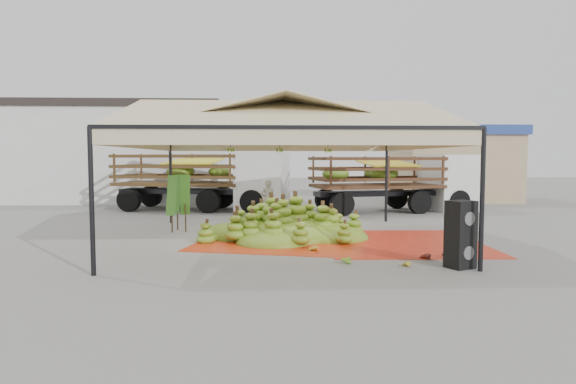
{
  "coord_description": "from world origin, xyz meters",
  "views": [
    {
      "loc": [
        -0.5,
        -13.78,
        2.37
      ],
      "look_at": [
        0.2,
        1.5,
        1.3
      ],
      "focal_mm": 30.0,
      "sensor_mm": 36.0,
      "label": 1
    }
  ],
  "objects_px": {
    "truck_left": "(209,175)",
    "truck_right": "(402,177)",
    "banana_heap": "(286,219)",
    "vendor": "(268,200)",
    "speaker_stack": "(461,234)"
  },
  "relations": [
    {
      "from": "truck_left",
      "to": "banana_heap",
      "type": "bearing_deg",
      "value": -56.6
    },
    {
      "from": "banana_heap",
      "to": "speaker_stack",
      "type": "bearing_deg",
      "value": -49.02
    },
    {
      "from": "vendor",
      "to": "truck_right",
      "type": "xyz_separation_m",
      "value": [
        6.01,
        2.76,
        0.78
      ]
    },
    {
      "from": "truck_left",
      "to": "truck_right",
      "type": "height_order",
      "value": "truck_left"
    },
    {
      "from": "truck_left",
      "to": "truck_right",
      "type": "relative_size",
      "value": 1.05
    },
    {
      "from": "banana_heap",
      "to": "truck_right",
      "type": "xyz_separation_m",
      "value": [
        5.5,
        7.02,
        0.99
      ]
    },
    {
      "from": "speaker_stack",
      "to": "vendor",
      "type": "bearing_deg",
      "value": 92.13
    },
    {
      "from": "banana_heap",
      "to": "vendor",
      "type": "bearing_deg",
      "value": 96.9
    },
    {
      "from": "banana_heap",
      "to": "truck_left",
      "type": "distance_m",
      "value": 8.55
    },
    {
      "from": "truck_right",
      "to": "vendor",
      "type": "bearing_deg",
      "value": -166.09
    },
    {
      "from": "banana_heap",
      "to": "truck_left",
      "type": "relative_size",
      "value": 0.66
    },
    {
      "from": "truck_right",
      "to": "banana_heap",
      "type": "bearing_deg",
      "value": -138.83
    },
    {
      "from": "speaker_stack",
      "to": "truck_right",
      "type": "distance_m",
      "value": 11.36
    },
    {
      "from": "truck_left",
      "to": "truck_right",
      "type": "xyz_separation_m",
      "value": [
        8.68,
        -0.85,
        -0.07
      ]
    },
    {
      "from": "vendor",
      "to": "banana_heap",
      "type": "bearing_deg",
      "value": 96.57
    }
  ]
}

